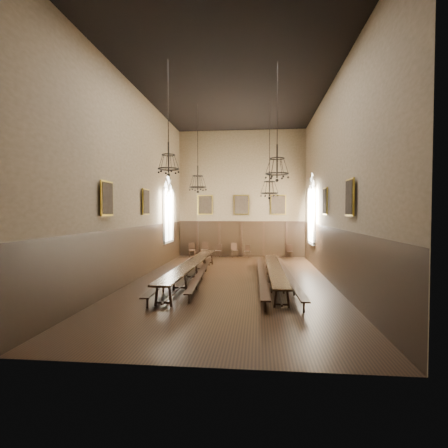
# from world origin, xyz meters

# --- Properties ---
(floor) EXTENTS (9.00, 18.00, 0.02)m
(floor) POSITION_xyz_m (0.00, 0.00, -0.01)
(floor) COLOR black
(floor) RESTS_ON ground
(ceiling) EXTENTS (9.00, 18.00, 0.02)m
(ceiling) POSITION_xyz_m (0.00, 0.00, 9.01)
(ceiling) COLOR black
(ceiling) RESTS_ON ground
(wall_back) EXTENTS (9.00, 0.02, 9.00)m
(wall_back) POSITION_xyz_m (0.00, 9.01, 4.50)
(wall_back) COLOR #7F694E
(wall_back) RESTS_ON ground
(wall_front) EXTENTS (9.00, 0.02, 9.00)m
(wall_front) POSITION_xyz_m (0.00, -9.01, 4.50)
(wall_front) COLOR #7F694E
(wall_front) RESTS_ON ground
(wall_left) EXTENTS (0.02, 18.00, 9.00)m
(wall_left) POSITION_xyz_m (-4.51, 0.00, 4.50)
(wall_left) COLOR #7F694E
(wall_left) RESTS_ON ground
(wall_right) EXTENTS (0.02, 18.00, 9.00)m
(wall_right) POSITION_xyz_m (4.51, 0.00, 4.50)
(wall_right) COLOR #7F694E
(wall_right) RESTS_ON ground
(wainscot_panelling) EXTENTS (9.00, 18.00, 2.50)m
(wainscot_panelling) POSITION_xyz_m (0.00, 0.00, 1.25)
(wainscot_panelling) COLOR black
(wainscot_panelling) RESTS_ON floor
(table_left) EXTENTS (0.89, 10.54, 0.82)m
(table_left) POSITION_xyz_m (-1.90, 0.21, 0.41)
(table_left) COLOR black
(table_left) RESTS_ON floor
(table_right) EXTENTS (0.74, 9.15, 0.71)m
(table_right) POSITION_xyz_m (1.96, -0.19, 0.36)
(table_right) COLOR black
(table_right) RESTS_ON floor
(bench_left_outer) EXTENTS (0.70, 9.93, 0.45)m
(bench_left_outer) POSITION_xyz_m (-2.62, -0.26, 0.28)
(bench_left_outer) COLOR black
(bench_left_outer) RESTS_ON floor
(bench_left_inner) EXTENTS (0.84, 9.32, 0.42)m
(bench_left_inner) POSITION_xyz_m (-1.44, 0.21, 0.27)
(bench_left_inner) COLOR black
(bench_left_inner) RESTS_ON floor
(bench_right_inner) EXTENTS (0.49, 10.49, 0.47)m
(bench_right_inner) POSITION_xyz_m (1.38, -0.05, 0.30)
(bench_right_inner) COLOR black
(bench_right_inner) RESTS_ON floor
(bench_right_outer) EXTENTS (0.63, 9.91, 0.45)m
(bench_right_outer) POSITION_xyz_m (2.52, -0.26, 0.28)
(bench_right_outer) COLOR black
(bench_right_outer) RESTS_ON floor
(chair_0) EXTENTS (0.54, 0.54, 0.97)m
(chair_0) POSITION_xyz_m (-3.51, 8.55, 0.29)
(chair_0) COLOR black
(chair_0) RESTS_ON floor
(chair_1) EXTENTS (0.49, 0.49, 1.03)m
(chair_1) POSITION_xyz_m (-2.59, 8.62, 0.31)
(chair_1) COLOR black
(chair_1) RESTS_ON floor
(chair_2) EXTENTS (0.48, 0.48, 0.89)m
(chair_2) POSITION_xyz_m (-1.61, 8.56, 0.27)
(chair_2) COLOR black
(chair_2) RESTS_ON floor
(chair_3) EXTENTS (0.55, 0.55, 0.99)m
(chair_3) POSITION_xyz_m (-0.46, 8.57, 0.30)
(chair_3) COLOR black
(chair_3) RESTS_ON floor
(chair_4) EXTENTS (0.47, 0.47, 0.87)m
(chair_4) POSITION_xyz_m (0.44, 8.48, 0.26)
(chair_4) COLOR black
(chair_4) RESTS_ON floor
(chair_7) EXTENTS (0.44, 0.44, 0.92)m
(chair_7) POSITION_xyz_m (3.39, 8.55, 0.28)
(chair_7) COLOR black
(chair_7) RESTS_ON floor
(chandelier_back_left) EXTENTS (0.94, 0.94, 4.63)m
(chandelier_back_left) POSITION_xyz_m (-2.05, 2.72, 4.82)
(chandelier_back_left) COLOR black
(chandelier_back_left) RESTS_ON ceiling
(chandelier_back_right) EXTENTS (0.95, 0.95, 4.98)m
(chandelier_back_right) POSITION_xyz_m (1.80, 2.70, 4.49)
(chandelier_back_right) COLOR black
(chandelier_back_right) RESTS_ON ceiling
(chandelier_front_left) EXTENTS (0.83, 0.83, 4.30)m
(chandelier_front_left) POSITION_xyz_m (-2.22, -2.81, 5.14)
(chandelier_front_left) COLOR black
(chandelier_front_left) RESTS_ON ceiling
(chandelier_front_right) EXTENTS (0.92, 0.92, 4.48)m
(chandelier_front_right) POSITION_xyz_m (1.94, -2.21, 4.96)
(chandelier_front_right) COLOR black
(chandelier_front_right) RESTS_ON ceiling
(portrait_back_0) EXTENTS (1.10, 0.12, 1.40)m
(portrait_back_0) POSITION_xyz_m (-2.60, 8.88, 3.70)
(portrait_back_0) COLOR #AF902A
(portrait_back_0) RESTS_ON wall_back
(portrait_back_1) EXTENTS (1.10, 0.12, 1.40)m
(portrait_back_1) POSITION_xyz_m (0.00, 8.88, 3.70)
(portrait_back_1) COLOR #AF902A
(portrait_back_1) RESTS_ON wall_back
(portrait_back_2) EXTENTS (1.10, 0.12, 1.40)m
(portrait_back_2) POSITION_xyz_m (2.60, 8.88, 3.70)
(portrait_back_2) COLOR #AF902A
(portrait_back_2) RESTS_ON wall_back
(portrait_left_0) EXTENTS (0.12, 1.00, 1.30)m
(portrait_left_0) POSITION_xyz_m (-4.38, 1.00, 3.70)
(portrait_left_0) COLOR #AF902A
(portrait_left_0) RESTS_ON wall_left
(portrait_left_1) EXTENTS (0.12, 1.00, 1.30)m
(portrait_left_1) POSITION_xyz_m (-4.38, -3.50, 3.70)
(portrait_left_1) COLOR #AF902A
(portrait_left_1) RESTS_ON wall_left
(portrait_right_0) EXTENTS (0.12, 1.00, 1.30)m
(portrait_right_0) POSITION_xyz_m (4.38, 1.00, 3.70)
(portrait_right_0) COLOR #AF902A
(portrait_right_0) RESTS_ON wall_right
(portrait_right_1) EXTENTS (0.12, 1.00, 1.30)m
(portrait_right_1) POSITION_xyz_m (4.38, -3.50, 3.70)
(portrait_right_1) COLOR #AF902A
(portrait_right_1) RESTS_ON wall_right
(window_right) EXTENTS (0.20, 2.20, 4.60)m
(window_right) POSITION_xyz_m (4.43, 5.50, 3.40)
(window_right) COLOR white
(window_right) RESTS_ON wall_right
(window_left) EXTENTS (0.20, 2.20, 4.60)m
(window_left) POSITION_xyz_m (-4.43, 5.50, 3.40)
(window_left) COLOR white
(window_left) RESTS_ON wall_left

